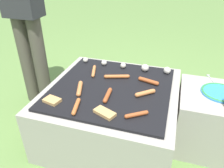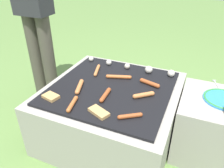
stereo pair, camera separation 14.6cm
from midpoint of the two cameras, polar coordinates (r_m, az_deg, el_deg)
ground_plane at (r=1.79m, az=2.39°, el=-12.57°), size 14.00×14.00×0.00m
grill at (r=1.65m, az=2.55°, el=-7.17°), size 0.91×0.91×0.43m
side_ledge at (r=1.69m, az=27.60°, el=-10.19°), size 0.50×0.48×0.43m
sausage_mid_right at (r=1.63m, az=4.33°, el=1.84°), size 0.19×0.08×0.03m
sausage_back_left at (r=1.41m, az=1.22°, el=-2.95°), size 0.04×0.16×0.03m
sausage_front_center at (r=1.34m, az=-7.26°, el=-5.26°), size 0.06×0.16×0.03m
sausage_front_right at (r=1.51m, az=-5.76°, el=-0.76°), size 0.08×0.17×0.03m
sausage_back_right at (r=1.44m, az=11.18°, el=-2.90°), size 0.12×0.11×0.03m
sausage_front_left at (r=1.25m, az=8.13°, el=-8.37°), size 0.13×0.10×0.02m
sausage_back_center at (r=1.73m, az=-1.52°, el=3.57°), size 0.07×0.18×0.03m
sausage_mid_left at (r=1.58m, az=12.43°, el=0.17°), size 0.16×0.07×0.03m
bread_slice_center at (r=1.27m, az=-0.16°, el=-7.44°), size 0.14×0.11×0.02m
bread_slice_right at (r=1.44m, az=-12.92°, el=-3.30°), size 0.11×0.09×0.02m
mushroom_row at (r=1.76m, az=8.81°, el=4.27°), size 0.74×0.07×0.06m
plate_colorful at (r=1.59m, az=29.47°, el=-3.54°), size 0.25×0.25×0.02m
fork_utensil at (r=1.73m, az=28.22°, el=-0.69°), size 0.08×0.20×0.01m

